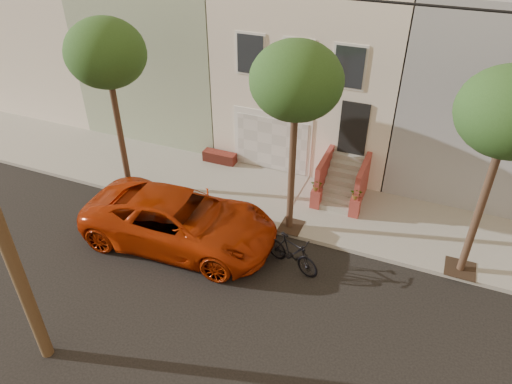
% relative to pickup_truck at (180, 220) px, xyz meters
% --- Properties ---
extents(ground, '(90.00, 90.00, 0.00)m').
position_rel_pickup_truck_xyz_m(ground, '(2.05, -1.95, -0.87)').
color(ground, black).
rests_on(ground, ground).
extents(sidewalk, '(40.00, 3.70, 0.15)m').
position_rel_pickup_truck_xyz_m(sidewalk, '(2.05, 3.40, -0.80)').
color(sidewalk, gray).
rests_on(sidewalk, ground).
extents(house_row, '(33.10, 11.70, 7.00)m').
position_rel_pickup_truck_xyz_m(house_row, '(2.06, 9.24, 2.77)').
color(house_row, beige).
rests_on(house_row, sidewalk).
extents(tree_left, '(2.70, 2.57, 6.30)m').
position_rel_pickup_truck_xyz_m(tree_left, '(-3.45, 1.95, 4.38)').
color(tree_left, '#2D2116').
rests_on(tree_left, sidewalk).
extents(tree_mid, '(2.70, 2.57, 6.30)m').
position_rel_pickup_truck_xyz_m(tree_mid, '(3.05, 1.95, 4.38)').
color(tree_mid, '#2D2116').
rests_on(tree_mid, sidewalk).
extents(tree_right, '(2.70, 2.57, 6.30)m').
position_rel_pickup_truck_xyz_m(tree_right, '(8.55, 1.95, 4.38)').
color(tree_right, '#2D2116').
rests_on(tree_right, sidewalk).
extents(pickup_truck, '(6.43, 3.25, 1.74)m').
position_rel_pickup_truck_xyz_m(pickup_truck, '(0.00, 0.00, 0.00)').
color(pickup_truck, '#A22806').
rests_on(pickup_truck, ground).
extents(motorcycle, '(2.02, 1.18, 1.17)m').
position_rel_pickup_truck_xyz_m(motorcycle, '(3.74, 0.21, -0.29)').
color(motorcycle, black).
rests_on(motorcycle, ground).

